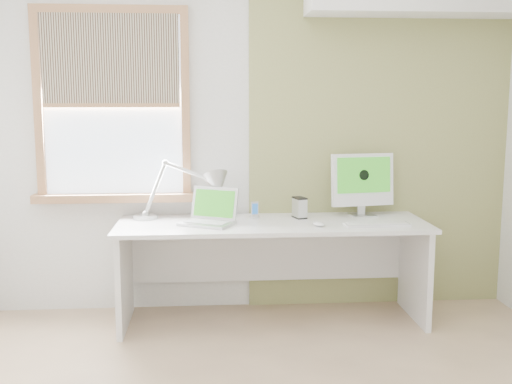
{
  "coord_description": "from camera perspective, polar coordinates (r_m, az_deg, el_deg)",
  "views": [
    {
      "loc": [
        -0.3,
        -2.83,
        1.6
      ],
      "look_at": [
        0.0,
        1.05,
        1.0
      ],
      "focal_mm": 42.73,
      "sensor_mm": 36.0,
      "label": 1
    }
  ],
  "objects": [
    {
      "name": "room",
      "position": [
        2.86,
        1.6,
        2.77
      ],
      "size": [
        4.04,
        3.54,
        2.64
      ],
      "color": "tan",
      "rests_on": "ground"
    },
    {
      "name": "accent_wall",
      "position": [
        4.76,
        11.49,
        4.96
      ],
      "size": [
        2.0,
        0.02,
        2.6
      ],
      "primitive_type": "cube",
      "color": "#959F5F",
      "rests_on": "room"
    },
    {
      "name": "window",
      "position": [
        4.6,
        -13.29,
        7.83
      ],
      "size": [
        1.2,
        0.14,
        1.42
      ],
      "color": "#A66F44",
      "rests_on": "room"
    },
    {
      "name": "desk",
      "position": [
        4.43,
        1.46,
        -5.17
      ],
      "size": [
        2.2,
        0.7,
        0.73
      ],
      "color": "white",
      "rests_on": "room"
    },
    {
      "name": "desk_lamp",
      "position": [
        4.42,
        -4.95,
        0.35
      ],
      "size": [
        0.76,
        0.3,
        0.43
      ],
      "color": "silver",
      "rests_on": "desk"
    },
    {
      "name": "laptop",
      "position": [
        4.29,
        -4.32,
        -2.14
      ],
      "size": [
        0.44,
        0.41,
        0.25
      ],
      "color": "silver",
      "rests_on": "desk"
    },
    {
      "name": "phone_dock",
      "position": [
        4.45,
        -0.12,
        -2.05
      ],
      "size": [
        0.08,
        0.08,
        0.12
      ],
      "color": "silver",
      "rests_on": "desk"
    },
    {
      "name": "external_drive",
      "position": [
        4.48,
        4.1,
        -1.47
      ],
      "size": [
        0.11,
        0.14,
        0.15
      ],
      "color": "silver",
      "rests_on": "desk"
    },
    {
      "name": "imac",
      "position": [
        4.6,
        9.93,
        1.01
      ],
      "size": [
        0.48,
        0.19,
        0.47
      ],
      "color": "silver",
      "rests_on": "desk"
    },
    {
      "name": "keyboard",
      "position": [
        4.28,
        11.26,
        -2.99
      ],
      "size": [
        0.46,
        0.14,
        0.02
      ],
      "color": "white",
      "rests_on": "desk"
    },
    {
      "name": "mouse",
      "position": [
        4.21,
        5.89,
        -2.97
      ],
      "size": [
        0.1,
        0.13,
        0.03
      ],
      "primitive_type": "ellipsoid",
      "rotation": [
        0.0,
        0.0,
        0.32
      ],
      "color": "white",
      "rests_on": "desk"
    }
  ]
}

